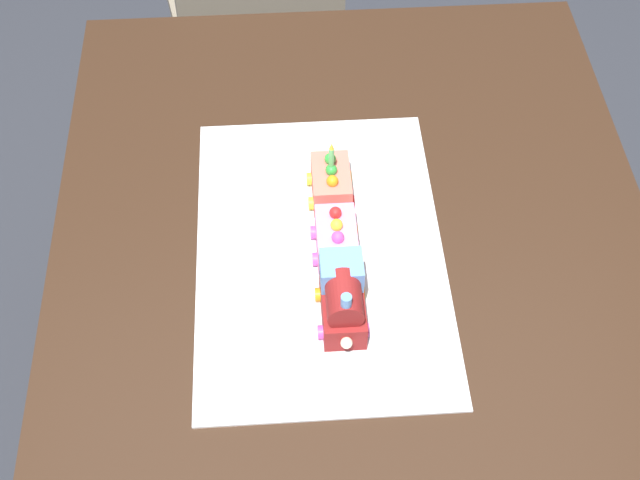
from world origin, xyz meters
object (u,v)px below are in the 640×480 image
(chair, at_px, (255,18))
(cake_locomotive, at_px, (343,298))
(cake_car_hopper_bubblegum, at_px, (336,238))
(cake_car_caboose_coral, at_px, (331,183))
(birthday_candle, at_px, (331,155))
(dining_table, at_px, (358,323))

(chair, xyz_separation_m, cake_locomotive, (-1.09, -0.13, 0.32))
(cake_car_hopper_bubblegum, distance_m, cake_car_caboose_coral, 0.12)
(cake_car_caboose_coral, bearing_deg, birthday_candle, -0.00)
(chair, xyz_separation_m, cake_car_hopper_bubblegum, (-0.96, -0.13, 0.30))
(cake_locomotive, relative_size, birthday_candle, 2.79)
(birthday_candle, bearing_deg, dining_table, -170.36)
(cake_locomotive, xyz_separation_m, cake_car_hopper_bubblegum, (0.13, 0.00, -0.02))
(dining_table, xyz_separation_m, birthday_candle, (0.19, 0.03, 0.21))
(cake_car_hopper_bubblegum, bearing_deg, cake_car_caboose_coral, 0.00)
(cake_car_caboose_coral, bearing_deg, chair, 8.91)
(cake_car_hopper_bubblegum, height_order, cake_car_caboose_coral, same)
(dining_table, distance_m, chair, 1.06)
(dining_table, relative_size, chair, 1.63)
(cake_car_caboose_coral, height_order, birthday_candle, birthday_candle)
(cake_locomotive, relative_size, cake_car_hopper_bubblegum, 1.40)
(dining_table, relative_size, cake_car_hopper_bubblegum, 14.00)
(dining_table, distance_m, cake_locomotive, 0.17)
(dining_table, height_order, cake_locomotive, cake_locomotive)
(cake_car_caboose_coral, xyz_separation_m, birthday_candle, (0.00, -0.00, 0.07))
(chair, xyz_separation_m, cake_car_caboose_coral, (-0.84, -0.13, 0.30))
(cake_car_hopper_bubblegum, xyz_separation_m, cake_car_caboose_coral, (0.12, 0.00, 0.00))
(dining_table, xyz_separation_m, chair, (1.03, 0.16, -0.16))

